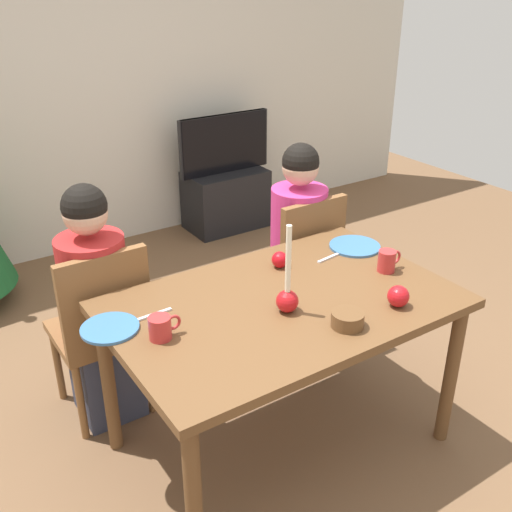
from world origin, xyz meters
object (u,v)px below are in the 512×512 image
(apple_near_candle, at_px, (398,296))
(tv, at_px, (224,144))
(dining_table, at_px, (283,318))
(apple_by_left_plate, at_px, (280,260))
(mug_left, at_px, (161,327))
(person_right_child, at_px, (298,251))
(chair_right, at_px, (301,263))
(candle_centerpiece, at_px, (287,295))
(mug_right, at_px, (387,261))
(chair_left, at_px, (102,324))
(plate_left, at_px, (110,328))
(bowl_walnuts, at_px, (348,319))
(plate_right, at_px, (355,246))
(person_left_child, at_px, (98,310))
(tv_stand, at_px, (226,199))

(apple_near_candle, bearing_deg, tv, 74.14)
(dining_table, bearing_deg, apple_by_left_plate, 57.16)
(mug_left, bearing_deg, person_right_child, 29.30)
(chair_right, relative_size, candle_centerpiece, 2.45)
(person_right_child, xyz_separation_m, mug_right, (-0.03, -0.68, 0.23))
(mug_right, bearing_deg, dining_table, 175.62)
(chair_left, distance_m, apple_near_candle, 1.32)
(candle_centerpiece, relative_size, apple_by_left_plate, 4.93)
(plate_left, relative_size, mug_left, 1.74)
(bowl_walnuts, bearing_deg, person_right_child, 62.90)
(bowl_walnuts, bearing_deg, tv, 68.85)
(person_right_child, distance_m, apple_near_candle, 0.98)
(apple_near_candle, bearing_deg, plate_right, 65.60)
(person_left_child, bearing_deg, mug_right, -31.59)
(tv_stand, height_order, apple_near_candle, apple_near_candle)
(mug_right, bearing_deg, person_right_child, 87.82)
(mug_left, xyz_separation_m, apple_near_candle, (0.89, -0.31, -0.00))
(candle_centerpiece, bearing_deg, person_left_child, 126.63)
(apple_by_left_plate, bearing_deg, plate_left, -175.30)
(mug_right, xyz_separation_m, apple_near_candle, (-0.18, -0.25, -0.01))
(tv, bearing_deg, mug_left, -125.49)
(chair_right, distance_m, candle_centerpiece, 0.96)
(person_left_child, height_order, mug_right, person_left_child)
(chair_right, height_order, person_left_child, person_left_child)
(person_right_child, relative_size, apple_near_candle, 13.28)
(candle_centerpiece, height_order, apple_near_candle, candle_centerpiece)
(tv_stand, height_order, mug_left, mug_left)
(person_left_child, distance_m, tv, 2.35)
(bowl_walnuts, bearing_deg, dining_table, 107.25)
(candle_centerpiece, bearing_deg, bowl_walnuts, -59.41)
(person_left_child, bearing_deg, chair_right, -1.64)
(candle_centerpiece, height_order, mug_left, candle_centerpiece)
(mug_right, bearing_deg, bowl_walnuts, -151.13)
(candle_centerpiece, bearing_deg, dining_table, 64.63)
(person_right_child, relative_size, mug_left, 9.25)
(person_left_child, distance_m, apple_by_left_plate, 0.86)
(apple_near_candle, bearing_deg, chair_right, 76.87)
(candle_centerpiece, xyz_separation_m, plate_right, (0.62, 0.30, -0.07))
(person_right_child, distance_m, plate_left, 1.33)
(candle_centerpiece, height_order, mug_right, candle_centerpiece)
(person_left_child, bearing_deg, apple_by_left_plate, -28.03)
(apple_near_candle, relative_size, apple_by_left_plate, 1.18)
(person_left_child, bearing_deg, apple_near_candle, -45.08)
(mug_right, bearing_deg, tv, 76.72)
(chair_right, bearing_deg, chair_left, 180.00)
(person_left_child, bearing_deg, bowl_walnuts, -54.68)
(tv, distance_m, candle_centerpiece, 2.63)
(dining_table, distance_m, tv, 2.55)
(person_right_child, distance_m, plate_right, 0.46)
(person_right_child, bearing_deg, apple_near_candle, -102.69)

